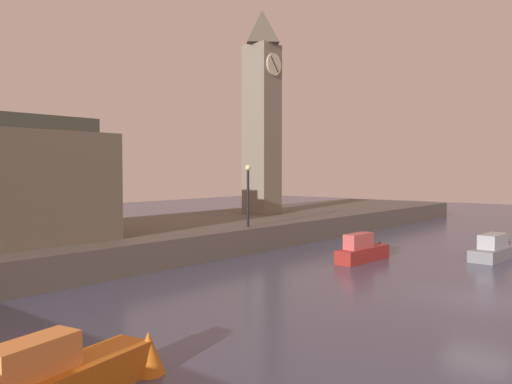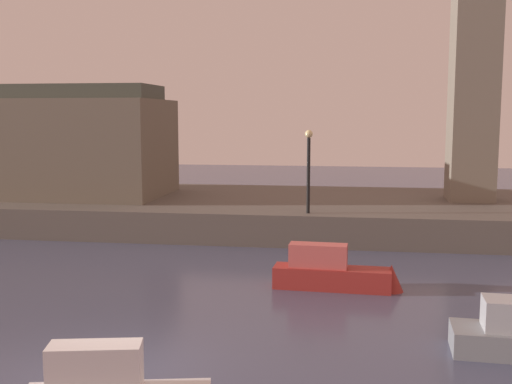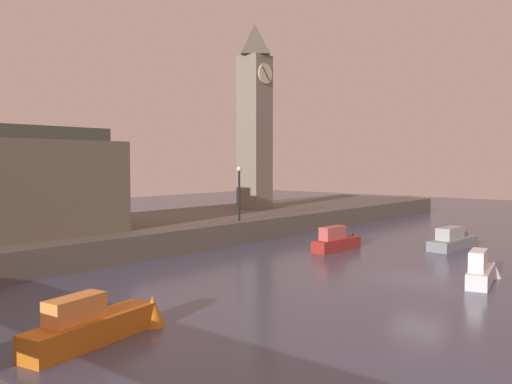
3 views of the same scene
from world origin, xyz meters
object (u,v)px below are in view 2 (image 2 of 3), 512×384
at_px(parliament_hall, 24,142).
at_px(streetlamp, 309,161).
at_px(boat_dinghy_red, 339,273).
at_px(clock_tower, 476,41).

bearing_deg(parliament_hall, streetlamp, -15.66).
xyz_separation_m(parliament_hall, streetlamp, (16.60, -4.65, -0.60)).
distance_m(streetlamp, boat_dinghy_red, 8.13).
distance_m(clock_tower, streetlamp, 11.61).
relative_size(clock_tower, streetlamp, 4.21).
relative_size(clock_tower, boat_dinghy_red, 3.55).
height_order(streetlamp, boat_dinghy_red, streetlamp).
bearing_deg(boat_dinghy_red, clock_tower, 62.40).
height_order(clock_tower, parliament_hall, clock_tower).
bearing_deg(clock_tower, boat_dinghy_red, -117.60).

